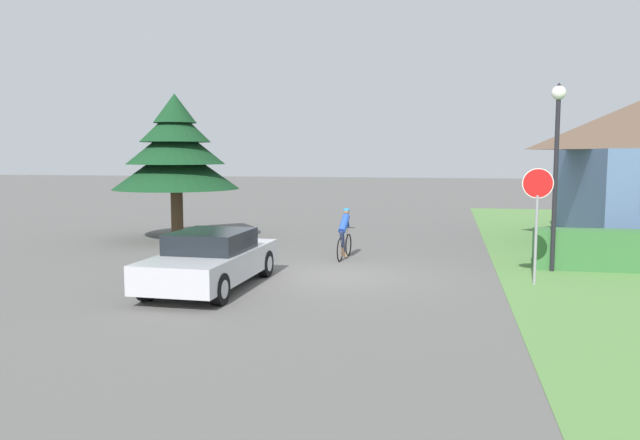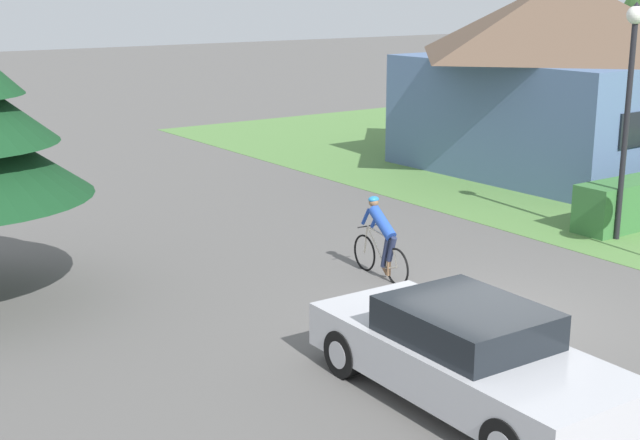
{
  "view_description": "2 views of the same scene",
  "coord_description": "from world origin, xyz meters",
  "px_view_note": "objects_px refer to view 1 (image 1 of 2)",
  "views": [
    {
      "loc": [
        2.86,
        -15.77,
        3.18
      ],
      "look_at": [
        -1.04,
        3.19,
        1.13
      ],
      "focal_mm": 35.0,
      "sensor_mm": 36.0,
      "label": 1
    },
    {
      "loc": [
        -10.47,
        -9.66,
        5.34
      ],
      "look_at": [
        -1.88,
        2.47,
        1.46
      ],
      "focal_mm": 50.0,
      "sensor_mm": 36.0,
      "label": 2
    }
  ],
  "objects_px": {
    "stop_sign": "(537,203)",
    "conifer_tall_near": "(176,153)",
    "cyclist": "(344,234)",
    "street_lamp": "(557,141)",
    "sedan_left_lane": "(211,260)"
  },
  "relations": [
    {
      "from": "street_lamp",
      "to": "stop_sign",
      "type": "bearing_deg",
      "value": -110.06
    },
    {
      "from": "cyclist",
      "to": "stop_sign",
      "type": "height_order",
      "value": "stop_sign"
    },
    {
      "from": "sedan_left_lane",
      "to": "stop_sign",
      "type": "xyz_separation_m",
      "value": [
        7.62,
        1.9,
        1.35
      ]
    },
    {
      "from": "stop_sign",
      "to": "street_lamp",
      "type": "bearing_deg",
      "value": -107.18
    },
    {
      "from": "sedan_left_lane",
      "to": "street_lamp",
      "type": "xyz_separation_m",
      "value": [
        8.33,
        3.83,
        2.86
      ]
    },
    {
      "from": "cyclist",
      "to": "stop_sign",
      "type": "xyz_separation_m",
      "value": [
        5.19,
        -2.86,
        1.28
      ]
    },
    {
      "from": "stop_sign",
      "to": "conifer_tall_near",
      "type": "relative_size",
      "value": 0.53
    },
    {
      "from": "sedan_left_lane",
      "to": "conifer_tall_near",
      "type": "xyz_separation_m",
      "value": [
        -4.42,
        7.81,
        2.57
      ]
    },
    {
      "from": "stop_sign",
      "to": "conifer_tall_near",
      "type": "height_order",
      "value": "conifer_tall_near"
    },
    {
      "from": "sedan_left_lane",
      "to": "cyclist",
      "type": "bearing_deg",
      "value": -25.81
    },
    {
      "from": "stop_sign",
      "to": "street_lamp",
      "type": "relative_size",
      "value": 0.56
    },
    {
      "from": "cyclist",
      "to": "conifer_tall_near",
      "type": "xyz_separation_m",
      "value": [
        -6.85,
        3.05,
        2.5
      ]
    },
    {
      "from": "sedan_left_lane",
      "to": "conifer_tall_near",
      "type": "height_order",
      "value": "conifer_tall_near"
    },
    {
      "from": "stop_sign",
      "to": "street_lamp",
      "type": "height_order",
      "value": "street_lamp"
    },
    {
      "from": "cyclist",
      "to": "street_lamp",
      "type": "bearing_deg",
      "value": -94.76
    }
  ]
}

